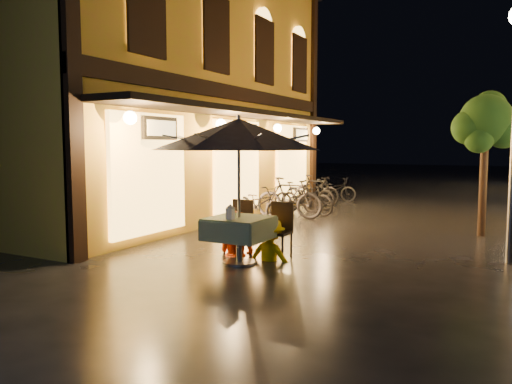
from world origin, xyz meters
The scene contains 17 objects.
ground centered at (0.00, 0.00, 0.00)m, with size 90.00×90.00×0.00m, color black.
west_building centered at (-5.72, 4.00, 3.71)m, with size 5.90×11.40×7.40m.
street_tree centered at (2.41, 4.51, 2.42)m, with size 1.43×1.20×3.15m.
cafe_table centered at (-0.99, -0.17, 0.59)m, with size 0.99×0.99×0.78m.
patio_umbrella centered at (-0.99, -0.17, 2.15)m, with size 2.84×2.84×2.46m.
cafe_chair_left centered at (-1.39, 0.57, 0.54)m, with size 0.42×0.42×0.97m.
cafe_chair_right centered at (-0.59, 0.57, 0.54)m, with size 0.42×0.42×0.97m.
table_lantern centered at (-0.99, -0.45, 0.92)m, with size 0.16×0.16×0.25m.
person_orange centered at (-1.36, 0.41, 0.77)m, with size 0.75×0.59×1.55m, color #C92E00.
person_yellow centered at (-0.64, 0.33, 0.69)m, with size 0.90×0.52×1.39m, color #FFC800.
bicycle_0 centered at (-2.79, 3.98, 0.48)m, with size 0.63×1.82×0.95m, color black.
bicycle_1 centered at (-2.37, 4.94, 0.55)m, with size 0.52×1.84×1.11m, color black.
bicycle_2 centered at (-2.24, 5.83, 0.48)m, with size 0.63×1.82×0.95m, color black.
bicycle_3 centered at (-2.71, 6.24, 0.44)m, with size 0.42×1.48×0.89m, color black.
bicycle_4 centered at (-2.64, 7.07, 0.49)m, with size 0.65×1.86×0.98m, color black.
bicycle_5 centered at (-2.78, 7.93, 0.50)m, with size 0.47×1.66×1.00m, color black.
bicycle_6 centered at (-2.69, 9.44, 0.42)m, with size 0.56×1.60×0.84m, color black.
Camera 1 is at (3.12, -7.26, 1.97)m, focal length 35.00 mm.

